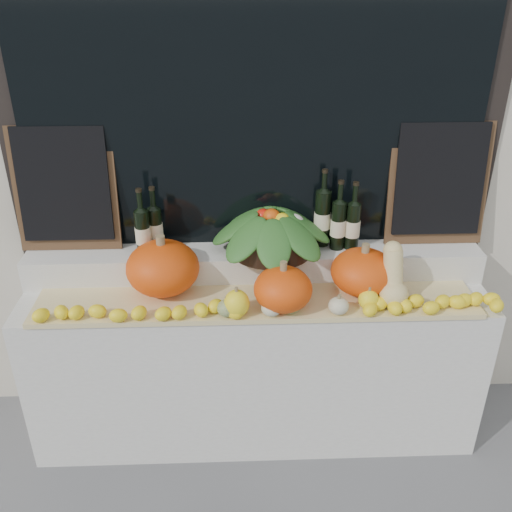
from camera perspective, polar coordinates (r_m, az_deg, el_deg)
The scene contains 17 objects.
display_sill at distance 3.09m, azimuth -0.05°, elevation -10.52°, with size 2.30×0.55×0.88m, color silver.
rear_tier at distance 2.93m, azimuth -0.17°, elevation -0.69°, with size 2.30×0.25×0.16m, color silver.
straw_bedding at distance 2.73m, azimuth 0.04°, elevation -4.72°, with size 2.10×0.32×0.03m, color tan.
pumpkin_left at distance 2.76m, azimuth -9.30°, elevation -1.19°, with size 0.35×0.35×0.26m, color #E44A0C.
pumpkin_right at distance 2.78m, azimuth 10.67°, elevation -1.57°, with size 0.31×0.31×0.22m, color #E44A0C.
pumpkin_center at distance 2.62m, azimuth 2.71°, elevation -3.32°, with size 0.27×0.27×0.20m, color #E44A0C.
butternut_squash at distance 2.72m, azimuth 13.55°, elevation -2.25°, with size 0.14×0.20×0.29m.
decorative_gourds at distance 2.61m, azimuth 2.69°, elevation -4.80°, with size 0.75×0.14×0.15m.
lemon_heap at distance 2.61m, azimuth 0.13°, elevation -5.21°, with size 2.20×0.16×0.06m, color yellow, non-canonical shape.
produce_bowl at distance 2.83m, azimuth 1.55°, elevation 2.58°, with size 0.64×0.64×0.23m.
wine_bottle_far_left at distance 2.84m, azimuth -11.25°, elevation 2.36°, with size 0.08×0.08×0.35m.
wine_bottle_near_left at distance 2.89m, azimuth -10.04°, elevation 2.76°, with size 0.08×0.08×0.33m.
wine_bottle_tall at distance 2.90m, azimuth 6.65°, elevation 3.84°, with size 0.08×0.08×0.40m.
wine_bottle_near_right at distance 2.87m, azimuth 8.21°, elevation 3.13°, with size 0.08×0.08×0.36m.
wine_bottle_far_right at distance 2.89m, azimuth 9.63°, elevation 3.05°, with size 0.08×0.08×0.35m.
chalkboard_left at distance 2.93m, azimuth -18.62°, elevation 6.53°, with size 0.50×0.11×0.62m.
chalkboard_right at distance 2.99m, azimuth 17.84°, elevation 7.04°, with size 0.50×0.11×0.62m.
Camera 1 is at (-0.09, -0.89, 2.37)m, focal length 40.00 mm.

